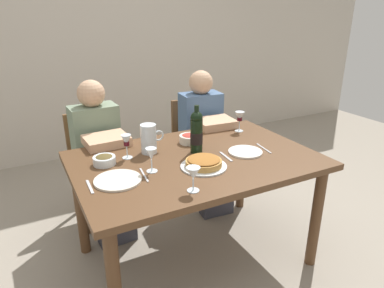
# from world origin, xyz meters

# --- Properties ---
(ground_plane) EXTENTS (8.00, 8.00, 0.00)m
(ground_plane) POSITION_xyz_m (0.00, 0.00, 0.00)
(ground_plane) COLOR gray
(back_wall) EXTENTS (8.00, 0.10, 2.80)m
(back_wall) POSITION_xyz_m (0.00, 2.29, 1.40)
(back_wall) COLOR beige
(back_wall) RESTS_ON ground
(dining_table) EXTENTS (1.50, 1.00, 0.76)m
(dining_table) POSITION_xyz_m (0.00, 0.00, 0.67)
(dining_table) COLOR brown
(dining_table) RESTS_ON ground
(wine_bottle) EXTENTS (0.08, 0.08, 0.31)m
(wine_bottle) POSITION_xyz_m (0.05, 0.07, 0.90)
(wine_bottle) COLOR black
(wine_bottle) RESTS_ON dining_table
(water_pitcher) EXTENTS (0.16, 0.10, 0.19)m
(water_pitcher) POSITION_xyz_m (-0.23, 0.21, 0.84)
(water_pitcher) COLOR silver
(water_pitcher) RESTS_ON dining_table
(baked_tart) EXTENTS (0.28, 0.28, 0.06)m
(baked_tart) POSITION_xyz_m (-0.02, -0.15, 0.79)
(baked_tart) COLOR silver
(baked_tart) RESTS_ON dining_table
(salad_bowl) EXTENTS (0.15, 0.15, 0.07)m
(salad_bowl) POSITION_xyz_m (0.09, 0.25, 0.79)
(salad_bowl) COLOR silver
(salad_bowl) RESTS_ON dining_table
(olive_bowl) EXTENTS (0.13, 0.13, 0.06)m
(olive_bowl) POSITION_xyz_m (-0.53, 0.16, 0.79)
(olive_bowl) COLOR silver
(olive_bowl) RESTS_ON dining_table
(wine_glass_left_diner) EXTENTS (0.06, 0.06, 0.14)m
(wine_glass_left_diner) POSITION_xyz_m (-0.32, -0.06, 0.86)
(wine_glass_left_diner) COLOR silver
(wine_glass_left_diner) RESTS_ON dining_table
(wine_glass_right_diner) EXTENTS (0.06, 0.06, 0.15)m
(wine_glass_right_diner) POSITION_xyz_m (-0.38, 0.19, 0.87)
(wine_glass_right_diner) COLOR silver
(wine_glass_right_diner) RESTS_ON dining_table
(wine_glass_centre) EXTENTS (0.07, 0.07, 0.15)m
(wine_glass_centre) POSITION_xyz_m (0.53, 0.30, 0.87)
(wine_glass_centre) COLOR silver
(wine_glass_centre) RESTS_ON dining_table
(wine_glass_spare) EXTENTS (0.07, 0.07, 0.13)m
(wine_glass_spare) POSITION_xyz_m (-0.21, -0.37, 0.85)
(wine_glass_spare) COLOR silver
(wine_glass_spare) RESTS_ON dining_table
(dinner_plate_left_setting) EXTENTS (0.26, 0.26, 0.01)m
(dinner_plate_left_setting) POSITION_xyz_m (-0.52, -0.09, 0.77)
(dinner_plate_left_setting) COLOR silver
(dinner_plate_left_setting) RESTS_ON dining_table
(dinner_plate_right_setting) EXTENTS (0.22, 0.22, 0.01)m
(dinner_plate_right_setting) POSITION_xyz_m (0.32, -0.08, 0.77)
(dinner_plate_right_setting) COLOR white
(dinner_plate_right_setting) RESTS_ON dining_table
(fork_left_setting) EXTENTS (0.02, 0.16, 0.00)m
(fork_left_setting) POSITION_xyz_m (-0.67, -0.09, 0.76)
(fork_left_setting) COLOR silver
(fork_left_setting) RESTS_ON dining_table
(knife_left_setting) EXTENTS (0.03, 0.18, 0.00)m
(knife_left_setting) POSITION_xyz_m (-0.37, -0.09, 0.76)
(knife_left_setting) COLOR silver
(knife_left_setting) RESTS_ON dining_table
(knife_right_setting) EXTENTS (0.03, 0.18, 0.00)m
(knife_right_setting) POSITION_xyz_m (0.47, -0.08, 0.76)
(knife_right_setting) COLOR silver
(knife_right_setting) RESTS_ON dining_table
(spoon_right_setting) EXTENTS (0.03, 0.16, 0.00)m
(spoon_right_setting) POSITION_xyz_m (0.17, -0.08, 0.76)
(spoon_right_setting) COLOR silver
(spoon_right_setting) RESTS_ON dining_table
(chair_left) EXTENTS (0.42, 0.42, 0.87)m
(chair_left) POSITION_xyz_m (-0.45, 0.88, 0.50)
(chair_left) COLOR brown
(chair_left) RESTS_ON ground
(diner_left) EXTENTS (0.35, 0.52, 1.16)m
(diner_left) POSITION_xyz_m (-0.44, 0.65, 0.62)
(diner_left) COLOR gray
(diner_left) RESTS_ON ground
(chair_right) EXTENTS (0.43, 0.43, 0.87)m
(chair_right) POSITION_xyz_m (0.46, 0.87, 0.50)
(chair_right) COLOR brown
(chair_right) RESTS_ON ground
(diner_right) EXTENTS (0.36, 0.52, 1.16)m
(diner_right) POSITION_xyz_m (0.44, 0.64, 0.62)
(diner_right) COLOR #4C6B93
(diner_right) RESTS_ON ground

